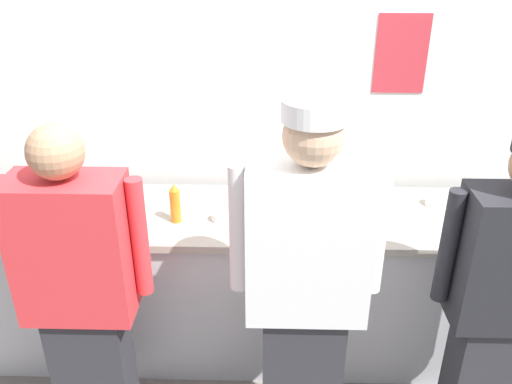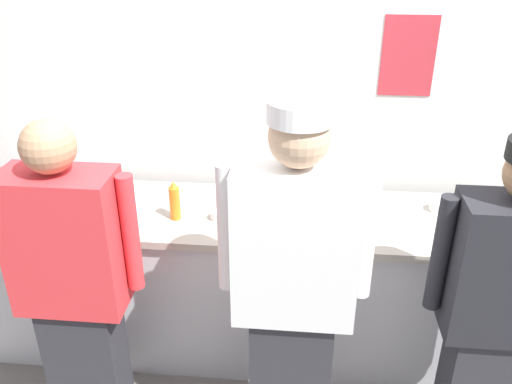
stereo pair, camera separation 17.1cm
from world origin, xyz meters
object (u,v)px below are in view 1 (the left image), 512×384
(chef_far_right, at_px, (503,302))
(squeeze_bottle_primary, at_px, (175,204))
(chef_near_left, at_px, (82,296))
(chef_center, at_px, (305,290))
(deli_cup, at_px, (331,221))
(mixing_bowl_steel, at_px, (503,203))
(ramekin_orange_sauce, at_px, (243,207))
(sheet_tray, at_px, (91,210))
(ramekin_yellow_sauce, at_px, (434,200))
(plate_stack_front, at_px, (346,203))
(ramekin_red_sauce, at_px, (220,216))
(ramekin_green_sauce, at_px, (35,197))
(chefs_knife, at_px, (289,217))

(chef_far_right, relative_size, squeeze_bottle_primary, 7.49)
(chef_near_left, height_order, chef_center, chef_center)
(deli_cup, bearing_deg, mixing_bowl_steel, 11.73)
(ramekin_orange_sauce, bearing_deg, sheet_tray, -177.05)
(chef_near_left, xyz_separation_m, ramekin_yellow_sauce, (1.68, 0.80, 0.06))
(plate_stack_front, distance_m, mixing_bowl_steel, 0.83)
(plate_stack_front, xyz_separation_m, ramekin_red_sauce, (-0.66, -0.11, -0.02))
(mixing_bowl_steel, height_order, ramekin_green_sauce, mixing_bowl_steel)
(chef_center, distance_m, ramekin_red_sauce, 0.74)
(squeeze_bottle_primary, bearing_deg, plate_stack_front, 8.15)
(mixing_bowl_steel, bearing_deg, chef_near_left, -160.10)
(ramekin_red_sauce, bearing_deg, squeeze_bottle_primary, -176.63)
(ramekin_red_sauce, bearing_deg, sheet_tray, 173.95)
(sheet_tray, bearing_deg, ramekin_orange_sauce, 2.95)
(plate_stack_front, bearing_deg, deli_cup, -118.95)
(chef_near_left, xyz_separation_m, chef_center, (0.94, -0.02, 0.07))
(ramekin_red_sauce, bearing_deg, plate_stack_front, 9.75)
(chef_near_left, xyz_separation_m, chef_far_right, (1.77, 0.02, -0.01))
(chef_center, distance_m, plate_stack_front, 0.78)
(chef_near_left, xyz_separation_m, sheet_tray, (-0.16, 0.67, 0.04))
(plate_stack_front, xyz_separation_m, deli_cup, (-0.10, -0.17, -0.01))
(chefs_knife, bearing_deg, plate_stack_front, 14.07)
(plate_stack_front, bearing_deg, chef_near_left, -149.06)
(ramekin_green_sauce, height_order, ramekin_red_sauce, ramekin_red_sauce)
(chef_far_right, xyz_separation_m, squeeze_bottle_primary, (-1.46, 0.57, 0.14))
(ramekin_red_sauce, relative_size, chefs_knife, 0.31)
(mixing_bowl_steel, xyz_separation_m, sheet_tray, (-2.18, -0.06, -0.04))
(plate_stack_front, relative_size, ramekin_green_sauce, 2.93)
(chef_near_left, height_order, mixing_bowl_steel, chef_near_left)
(chef_center, height_order, chef_far_right, chef_center)
(chef_far_right, height_order, squeeze_bottle_primary, chef_far_right)
(squeeze_bottle_primary, height_order, ramekin_red_sauce, squeeze_bottle_primary)
(plate_stack_front, bearing_deg, sheet_tray, -178.31)
(ramekin_yellow_sauce, bearing_deg, mixing_bowl_steel, -11.67)
(chef_far_right, bearing_deg, sheet_tray, 161.27)
(chef_far_right, relative_size, mixing_bowl_steel, 5.09)
(ramekin_orange_sauce, distance_m, ramekin_red_sauce, 0.16)
(mixing_bowl_steel, height_order, ramekin_red_sauce, mixing_bowl_steel)
(chef_near_left, height_order, ramekin_orange_sauce, chef_near_left)
(chef_near_left, xyz_separation_m, plate_stack_front, (1.19, 0.71, 0.08))
(sheet_tray, height_order, ramekin_green_sauce, ramekin_green_sauce)
(chef_center, relative_size, sheet_tray, 3.30)
(plate_stack_front, distance_m, ramekin_yellow_sauce, 0.50)
(sheet_tray, height_order, ramekin_orange_sauce, ramekin_orange_sauce)
(mixing_bowl_steel, xyz_separation_m, ramekin_green_sauce, (-2.53, 0.06, -0.03))
(chef_center, distance_m, sheet_tray, 1.30)
(chef_far_right, bearing_deg, squeeze_bottle_primary, 158.74)
(chef_center, bearing_deg, sheet_tray, 147.66)
(chef_center, bearing_deg, plate_stack_front, 71.02)
(chef_center, distance_m, deli_cup, 0.58)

